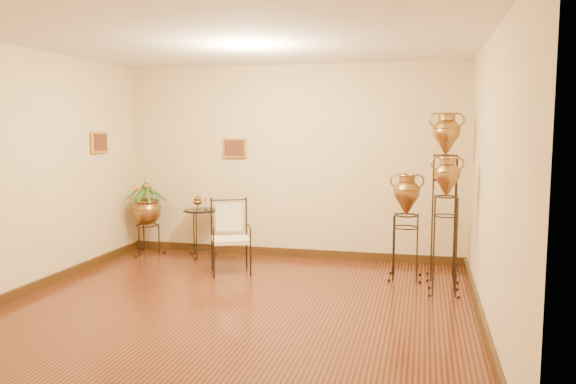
% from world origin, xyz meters
% --- Properties ---
extents(ground, '(5.00, 5.00, 0.00)m').
position_xyz_m(ground, '(0.00, 0.00, 0.00)').
color(ground, '#5C3315').
rests_on(ground, ground).
extents(room_shell, '(5.02, 5.02, 2.81)m').
position_xyz_m(room_shell, '(-0.01, 0.01, 1.73)').
color(room_shell, beige).
rests_on(room_shell, ground).
extents(amphora_tall, '(0.47, 0.47, 2.11)m').
position_xyz_m(amphora_tall, '(2.15, 1.71, 1.08)').
color(amphora_tall, black).
rests_on(amphora_tall, ground).
extents(amphora_mid, '(0.44, 0.44, 1.60)m').
position_xyz_m(amphora_mid, '(2.15, 1.06, 0.81)').
color(amphora_mid, black).
rests_on(amphora_mid, ground).
extents(amphora_short, '(0.45, 0.45, 1.36)m').
position_xyz_m(amphora_short, '(1.69, 1.61, 0.68)').
color(amphora_short, black).
rests_on(amphora_short, ground).
extents(planter_urn, '(0.68, 0.68, 1.27)m').
position_xyz_m(planter_urn, '(-2.15, 2.15, 0.71)').
color(planter_urn, black).
rests_on(planter_urn, ground).
extents(armchair, '(0.70, 0.68, 0.96)m').
position_xyz_m(armchair, '(-0.54, 1.36, 0.48)').
color(armchair, black).
rests_on(armchair, ground).
extents(side_table, '(0.54, 0.54, 0.90)m').
position_xyz_m(side_table, '(-1.28, 2.15, 0.37)').
color(side_table, black).
rests_on(side_table, ground).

